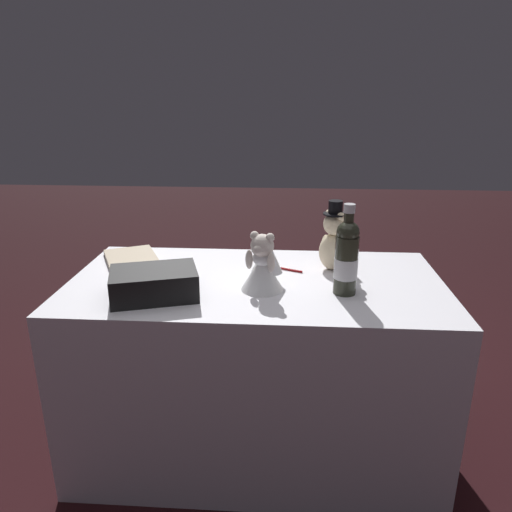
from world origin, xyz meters
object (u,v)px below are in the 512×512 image
teddy_bear_groom (335,243)px  teddy_bear_bride (264,264)px  champagne_bottle (346,257)px  guestbook (131,258)px  signing_pen (285,269)px  gift_case_black (154,283)px

teddy_bear_groom → teddy_bear_bride: teddy_bear_groom is taller
teddy_bear_groom → champagne_bottle: bearing=-86.4°
guestbook → champagne_bottle: bearing=-44.5°
teddy_bear_bride → signing_pen: 0.23m
teddy_bear_bride → champagne_bottle: bearing=-5.2°
gift_case_black → teddy_bear_bride: bearing=15.2°
champagne_bottle → gift_case_black: champagne_bottle is taller
champagne_bottle → gift_case_black: bearing=-173.5°
signing_pen → guestbook: bearing=174.1°
teddy_bear_groom → guestbook: size_ratio=1.09×
teddy_bear_groom → champagne_bottle: size_ratio=0.87×
guestbook → signing_pen: bearing=-32.1°
teddy_bear_groom → guestbook: (-0.88, 0.04, -0.10)m
champagne_bottle → gift_case_black: (-0.69, -0.08, -0.09)m
champagne_bottle → signing_pen: champagne_bottle is taller
teddy_bear_bride → champagne_bottle: (0.30, -0.03, 0.04)m
gift_case_black → guestbook: size_ratio=1.31×
teddy_bear_groom → teddy_bear_bride: bearing=-141.3°
teddy_bear_bride → signing_pen: size_ratio=1.60×
teddy_bear_groom → signing_pen: (-0.20, -0.03, -0.11)m
teddy_bear_groom → guestbook: teddy_bear_groom is taller
signing_pen → guestbook: (-0.68, 0.07, 0.01)m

